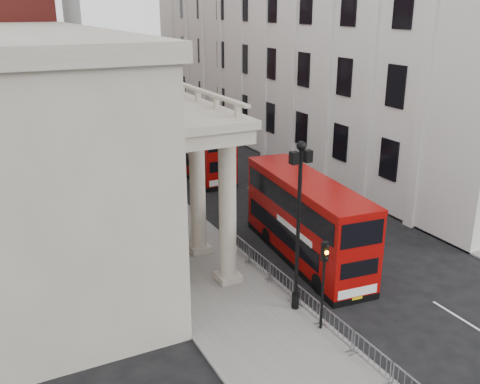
{
  "coord_description": "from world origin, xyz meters",
  "views": [
    {
      "loc": [
        -13.23,
        -15.03,
        13.99
      ],
      "look_at": [
        0.83,
        12.78,
        3.13
      ],
      "focal_mm": 40.0,
      "sensor_mm": 36.0,
      "label": 1
    }
  ],
  "objects": [
    {
      "name": "bus_far",
      "position": [
        3.82,
        27.54,
        2.6
      ],
      "size": [
        2.84,
        11.53,
        4.97
      ],
      "rotation": [
        0.0,
        0.0,
        0.0
      ],
      "color": "#8F0806",
      "rests_on": "ground"
    },
    {
      "name": "crowd_barriers",
      "position": [
        -0.35,
        2.23,
        0.67
      ],
      "size": [
        0.5,
        18.75,
        1.1
      ],
      "color": "gray",
      "rests_on": "sidewalk_west"
    },
    {
      "name": "pedestrian_b",
      "position": [
        -3.61,
        16.06,
        0.91
      ],
      "size": [
        0.85,
        0.7,
        1.59
      ],
      "primitive_type": "imported",
      "rotation": [
        0.0,
        0.0,
        3.01
      ],
      "color": "black",
      "rests_on": "sidewalk_west"
    },
    {
      "name": "pedestrian_a",
      "position": [
        -4.53,
        16.26,
        1.05
      ],
      "size": [
        0.81,
        0.74,
        1.86
      ],
      "primitive_type": "imported",
      "rotation": [
        0.0,
        0.0,
        0.56
      ],
      "color": "#222227",
      "rests_on": "sidewalk_west"
    },
    {
      "name": "lamp_post_south",
      "position": [
        -0.6,
        4.0,
        4.91
      ],
      "size": [
        1.05,
        0.44,
        8.32
      ],
      "color": "black",
      "rests_on": "sidewalk_west"
    },
    {
      "name": "lamp_post_north",
      "position": [
        -0.6,
        36.0,
        4.91
      ],
      "size": [
        1.05,
        0.44,
        8.32
      ],
      "color": "black",
      "rests_on": "sidewalk_west"
    },
    {
      "name": "lamp_post_mid",
      "position": [
        -0.6,
        20.0,
        4.91
      ],
      "size": [
        1.05,
        0.44,
        8.32
      ],
      "color": "black",
      "rests_on": "sidewalk_west"
    },
    {
      "name": "pedestrian_c",
      "position": [
        -2.8,
        22.89,
        0.99
      ],
      "size": [
        0.97,
        0.77,
        1.74
      ],
      "primitive_type": "imported",
      "rotation": [
        0.0,
        0.0,
        6.0
      ],
      "color": "black",
      "rests_on": "sidewalk_west"
    },
    {
      "name": "traffic_light",
      "position": [
        -0.5,
        1.98,
        3.11
      ],
      "size": [
        0.28,
        0.33,
        4.3
      ],
      "color": "black",
      "rests_on": "sidewalk_west"
    },
    {
      "name": "sidewalk_east",
      "position": [
        13.5,
        30.0,
        0.06
      ],
      "size": [
        3.0,
        140.0,
        0.12
      ],
      "primitive_type": "cube",
      "color": "slate",
      "rests_on": "ground"
    },
    {
      "name": "east_building",
      "position": [
        16.0,
        32.0,
        12.5
      ],
      "size": [
        8.0,
        55.0,
        25.0
      ],
      "primitive_type": "cube",
      "color": "silver",
      "rests_on": "ground"
    },
    {
      "name": "sidewalk_west",
      "position": [
        -3.0,
        30.0,
        0.06
      ],
      "size": [
        6.0,
        140.0,
        0.12
      ],
      "primitive_type": "cube",
      "color": "slate",
      "rests_on": "ground"
    },
    {
      "name": "portico_building",
      "position": [
        -10.5,
        18.0,
        6.0
      ],
      "size": [
        9.0,
        28.0,
        12.0
      ],
      "primitive_type": "cube",
      "color": "gray",
      "rests_on": "ground"
    },
    {
      "name": "kerb",
      "position": [
        -0.05,
        30.0,
        0.07
      ],
      "size": [
        0.2,
        140.0,
        0.14
      ],
      "primitive_type": "cube",
      "color": "slate",
      "rests_on": "ground"
    },
    {
      "name": "bus_near",
      "position": [
        2.97,
        8.59,
        2.52
      ],
      "size": [
        3.78,
        11.37,
        4.82
      ],
      "rotation": [
        0.0,
        0.0,
        -0.1
      ],
      "color": "#8B0806",
      "rests_on": "ground"
    },
    {
      "name": "ground",
      "position": [
        0.0,
        0.0,
        0.0
      ],
      "size": [
        260.0,
        260.0,
        0.0
      ],
      "primitive_type": "plane",
      "color": "black",
      "rests_on": "ground"
    }
  ]
}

